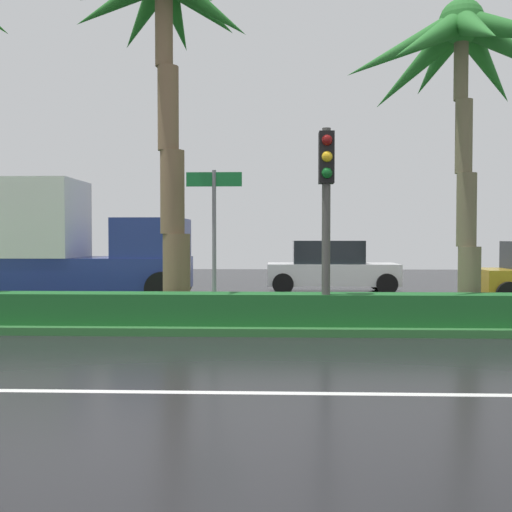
{
  "coord_description": "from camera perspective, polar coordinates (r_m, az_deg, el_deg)",
  "views": [
    {
      "loc": [
        1.62,
        -5.07,
        1.82
      ],
      "look_at": [
        1.05,
        10.28,
        1.36
      ],
      "focal_mm": 42.8,
      "sensor_mm": 36.0,
      "label": 1
    }
  ],
  "objects": [
    {
      "name": "near_lane_divider_stripe",
      "position": [
        7.48,
        -10.7,
        -12.36
      ],
      "size": [
        81.0,
        0.14,
        0.01
      ],
      "primitive_type": "cube",
      "color": "white",
      "rests_on": "ground_plane"
    },
    {
      "name": "traffic_signal_median_right",
      "position": [
        11.49,
        6.59,
        6.13
      ],
      "size": [
        0.28,
        0.43,
        3.71
      ],
      "color": "#4C4C47",
      "rests_on": "median_strip"
    },
    {
      "name": "palm_tree_centre",
      "position": [
        13.63,
        18.61,
        16.74
      ],
      "size": [
        4.83,
        4.98,
        6.5
      ],
      "color": "#6A6347",
      "rests_on": "median_strip"
    },
    {
      "name": "street_name_sign",
      "position": [
        12.09,
        -3.93,
        2.95
      ],
      "size": [
        1.1,
        0.08,
        3.0
      ],
      "color": "slate",
      "rests_on": "median_strip"
    },
    {
      "name": "median_strip",
      "position": [
        13.29,
        -4.91,
        -5.82
      ],
      "size": [
        85.5,
        4.0,
        0.15
      ],
      "primitive_type": "cube",
      "color": "#2D6B33",
      "rests_on": "ground_plane"
    },
    {
      "name": "palm_tree_centre_left",
      "position": [
        13.67,
        -8.42,
        19.59
      ],
      "size": [
        3.84,
        3.99,
        7.56
      ],
      "color": "brown",
      "rests_on": "median_strip"
    },
    {
      "name": "car_in_traffic_leading",
      "position": [
        20.46,
        7.01,
        -1.07
      ],
      "size": [
        4.3,
        2.02,
        1.72
      ],
      "color": "white",
      "rests_on": "ground_plane"
    },
    {
      "name": "median_hedge",
      "position": [
        11.86,
        -5.75,
        -4.91
      ],
      "size": [
        76.5,
        0.7,
        0.6
      ],
      "color": "#1E6028",
      "rests_on": "median_strip"
    },
    {
      "name": "box_truck_lead",
      "position": [
        18.17,
        -16.7,
        0.79
      ],
      "size": [
        6.4,
        2.64,
        3.46
      ],
      "color": "navy",
      "rests_on": "ground_plane"
    },
    {
      "name": "ground_plane",
      "position": [
        14.29,
        -4.41,
        -5.8
      ],
      "size": [
        90.0,
        42.0,
        0.1
      ],
      "primitive_type": "cube",
      "color": "black"
    }
  ]
}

